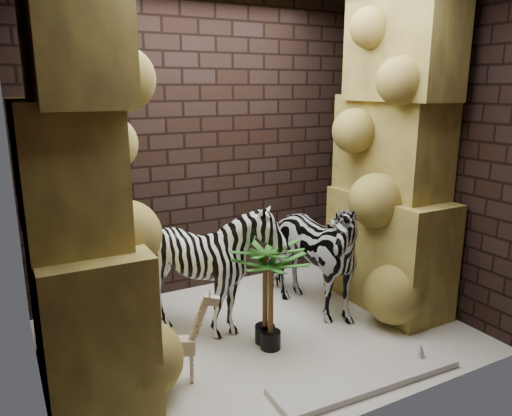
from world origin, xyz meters
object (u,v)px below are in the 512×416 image
zebra_right (307,244)px  zebra_left (210,274)px  giraffe_toy (178,336)px  surfboard (366,377)px  palm_front (265,293)px  palm_back (271,303)px

zebra_right → zebra_left: 0.97m
zebra_right → zebra_left: bearing=167.1°
zebra_right → giraffe_toy: zebra_right is taller
zebra_right → zebra_left: size_ratio=1.13×
zebra_right → surfboard: bearing=-111.4°
zebra_left → giraffe_toy: zebra_left is taller
giraffe_toy → palm_front: (0.83, 0.20, 0.08)m
zebra_left → surfboard: size_ratio=0.81×
zebra_left → palm_back: 0.60m
giraffe_toy → zebra_left: bearing=72.4°
palm_back → giraffe_toy: bearing=-173.8°
zebra_left → palm_front: zebra_left is taller
palm_front → giraffe_toy: bearing=-166.6°
zebra_right → palm_back: zebra_right is taller
zebra_left → palm_front: 0.51m
palm_front → surfboard: palm_front is taller
zebra_right → giraffe_toy: (-1.45, -0.52, -0.32)m
zebra_left → palm_front: (0.34, -0.37, -0.11)m
palm_front → palm_back: bearing=-94.5°
giraffe_toy → surfboard: 1.41m
zebra_right → palm_back: (-0.63, -0.43, -0.28)m
giraffe_toy → palm_back: (0.82, 0.09, 0.04)m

